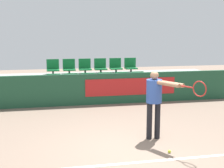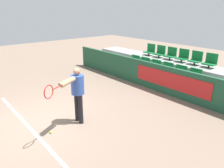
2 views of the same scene
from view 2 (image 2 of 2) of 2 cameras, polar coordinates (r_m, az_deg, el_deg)
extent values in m
plane|color=#7A6656|center=(6.73, -16.37, -9.19)|extent=(30.00, 30.00, 0.00)
cube|color=white|center=(6.56, -20.88, -10.44)|extent=(5.28, 0.08, 0.01)
cube|color=#1E4C33|center=(8.99, 9.60, 2.33)|extent=(9.63, 0.12, 1.07)
cube|color=red|center=(8.30, 14.88, 0.89)|extent=(3.20, 0.02, 0.59)
cube|color=gray|center=(9.55, 11.93, 1.17)|extent=(9.23, 1.08, 0.43)
cube|color=gray|center=(10.33, 15.77, 3.48)|extent=(9.23, 1.08, 0.86)
cylinder|color=#333333|center=(10.49, 5.57, 4.73)|extent=(0.07, 0.07, 0.13)
cube|color=#146B33|center=(10.47, 5.58, 5.21)|extent=(0.48, 0.36, 0.05)
cube|color=#146B33|center=(10.53, 6.24, 6.49)|extent=(0.48, 0.04, 0.39)
cylinder|color=#333333|center=(10.08, 8.09, 4.02)|extent=(0.07, 0.07, 0.13)
cube|color=#146B33|center=(10.06, 8.11, 4.51)|extent=(0.48, 0.36, 0.05)
cube|color=#146B33|center=(10.12, 8.79, 5.86)|extent=(0.48, 0.04, 0.39)
cylinder|color=#333333|center=(9.69, 10.81, 3.24)|extent=(0.07, 0.07, 0.13)
cube|color=#146B33|center=(9.67, 10.84, 3.75)|extent=(0.48, 0.36, 0.05)
cube|color=#146B33|center=(9.73, 11.53, 5.15)|extent=(0.48, 0.04, 0.39)
cylinder|color=#333333|center=(9.33, 13.75, 2.40)|extent=(0.07, 0.07, 0.13)
cube|color=#146B33|center=(9.30, 13.79, 2.92)|extent=(0.48, 0.36, 0.05)
cube|color=#146B33|center=(9.37, 14.49, 4.38)|extent=(0.48, 0.04, 0.39)
cylinder|color=#333333|center=(8.99, 16.91, 1.47)|extent=(0.07, 0.07, 0.13)
cube|color=#146B33|center=(8.97, 16.97, 2.02)|extent=(0.48, 0.36, 0.05)
cube|color=#146B33|center=(9.04, 17.67, 3.53)|extent=(0.48, 0.04, 0.39)
cylinder|color=#333333|center=(8.69, 20.30, 0.48)|extent=(0.07, 0.07, 0.13)
cube|color=#146B33|center=(8.66, 20.37, 1.04)|extent=(0.48, 0.36, 0.05)
cube|color=#146B33|center=(8.74, 21.08, 2.61)|extent=(0.48, 0.04, 0.39)
cylinder|color=#333333|center=(11.18, 9.58, 7.71)|extent=(0.07, 0.07, 0.13)
cube|color=#146B33|center=(11.16, 9.61, 8.16)|extent=(0.48, 0.36, 0.05)
cube|color=#146B33|center=(11.24, 10.22, 9.34)|extent=(0.48, 0.04, 0.39)
cylinder|color=#333333|center=(10.79, 12.10, 7.14)|extent=(0.07, 0.07, 0.13)
cube|color=#146B33|center=(10.77, 12.13, 7.60)|extent=(0.48, 0.36, 0.05)
cube|color=#146B33|center=(10.86, 12.75, 8.83)|extent=(0.48, 0.04, 0.39)
cylinder|color=#333333|center=(10.43, 14.79, 6.51)|extent=(0.07, 0.07, 0.13)
cube|color=#146B33|center=(10.41, 14.83, 6.99)|extent=(0.48, 0.36, 0.05)
cube|color=#146B33|center=(10.50, 15.45, 8.26)|extent=(0.48, 0.04, 0.39)
cylinder|color=#333333|center=(10.09, 17.65, 5.82)|extent=(0.07, 0.07, 0.13)
cube|color=#146B33|center=(10.07, 17.71, 6.32)|extent=(0.48, 0.36, 0.05)
cube|color=#146B33|center=(10.16, 18.33, 7.63)|extent=(0.48, 0.04, 0.39)
cylinder|color=#333333|center=(9.78, 20.70, 5.07)|extent=(0.07, 0.07, 0.13)
cube|color=#146B33|center=(9.76, 20.77, 5.58)|extent=(0.48, 0.36, 0.05)
cube|color=#146B33|center=(9.86, 21.39, 6.94)|extent=(0.48, 0.04, 0.39)
cylinder|color=#333333|center=(9.51, 23.93, 4.26)|extent=(0.07, 0.07, 0.13)
cube|color=#146B33|center=(9.49, 24.01, 4.79)|extent=(0.48, 0.36, 0.05)
cube|color=#146B33|center=(9.58, 24.62, 6.19)|extent=(0.48, 0.04, 0.39)
cylinder|color=black|center=(6.37, -9.15, -5.90)|extent=(0.13, 0.13, 0.87)
cylinder|color=black|center=(6.21, -8.20, -6.51)|extent=(0.13, 0.13, 0.87)
cylinder|color=#2D4C99|center=(6.02, -9.01, -0.15)|extent=(0.36, 0.36, 0.54)
sphere|color=#9E7051|center=(5.91, -9.20, 3.22)|extent=(0.20, 0.20, 0.20)
cylinder|color=#9E7051|center=(5.62, -11.84, 0.69)|extent=(0.36, 0.56, 0.09)
cylinder|color=#9E7051|center=(5.53, -11.35, 0.45)|extent=(0.36, 0.56, 0.09)
cylinder|color=#AD231E|center=(5.23, -14.23, -0.88)|extent=(0.17, 0.28, 0.03)
torus|color=#AD231E|center=(5.01, -16.21, -1.98)|extent=(0.17, 0.30, 0.32)
sphere|color=#CCDB33|center=(6.09, -15.72, -11.98)|extent=(0.07, 0.07, 0.07)
camera|label=1|loc=(8.23, -67.43, 3.13)|focal=50.00mm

